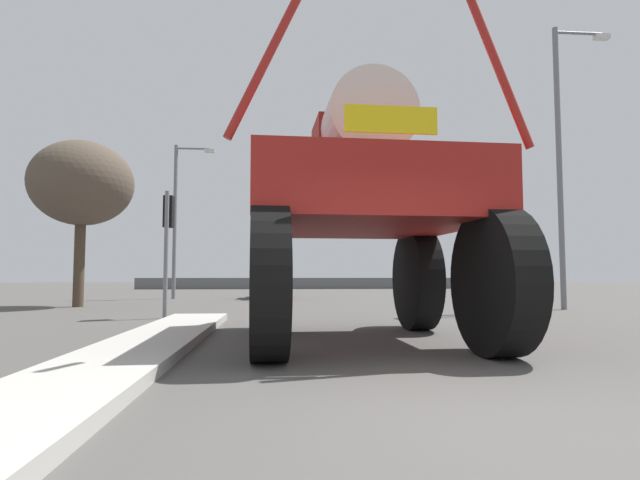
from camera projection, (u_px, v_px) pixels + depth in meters
The scene contains 10 objects.
ground_plane at pixel (315, 301), 21.83m from camera, with size 120.00×120.00×0.00m, color #4C4947.
median_island at pixel (134, 353), 6.81m from camera, with size 1.30×11.93×0.15m, color #B2AFA8.
oversize_sprayer at pixel (360, 214), 8.55m from camera, with size 4.25×5.65×5.03m.
sedan_ahead at pixel (271, 283), 24.68m from camera, with size 1.91×4.11×1.52m.
traffic_signal_near_left at pixel (168, 226), 13.39m from camera, with size 0.24×0.54×3.31m.
traffic_signal_near_right at pixel (461, 219), 14.06m from camera, with size 0.24×0.54×3.66m.
streetlight_near_right at pixel (563, 152), 16.81m from camera, with size 1.99×0.24×9.43m.
streetlight_far_left at pixel (178, 212), 24.32m from camera, with size 1.94×0.24×7.39m.
bare_tree_left at pixel (82, 184), 18.14m from camera, with size 3.56×3.56×5.91m.
roadside_barrier at pixel (298, 283), 41.23m from camera, with size 25.79×0.24×0.90m, color #59595B.
Camera 1 is at (-1.59, -3.91, 1.11)m, focal length 28.52 mm.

